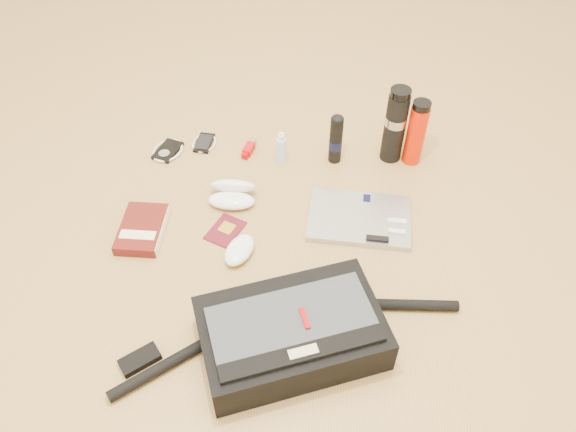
% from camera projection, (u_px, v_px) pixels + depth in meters
% --- Properties ---
extents(ground, '(4.00, 4.00, 0.00)m').
position_uv_depth(ground, '(280.00, 262.00, 1.60)').
color(ground, '#A67F45').
rests_on(ground, ground).
extents(messenger_bag, '(0.85, 0.41, 0.13)m').
position_uv_depth(messenger_bag, '(291.00, 333.00, 1.37)').
color(messenger_bag, black).
rests_on(messenger_bag, ground).
extents(laptop, '(0.32, 0.23, 0.03)m').
position_uv_depth(laptop, '(360.00, 218.00, 1.70)').
color(laptop, '#ABABAE').
rests_on(laptop, ground).
extents(book, '(0.13, 0.19, 0.04)m').
position_uv_depth(book, '(142.00, 229.00, 1.66)').
color(book, '#4D110E').
rests_on(book, ground).
extents(passport, '(0.12, 0.14, 0.01)m').
position_uv_depth(passport, '(225.00, 230.00, 1.68)').
color(passport, '#4F0D18').
rests_on(passport, ground).
extents(mouse, '(0.11, 0.14, 0.04)m').
position_uv_depth(mouse, '(239.00, 250.00, 1.60)').
color(mouse, white).
rests_on(mouse, ground).
extents(sunglasses_case, '(0.15, 0.12, 0.08)m').
position_uv_depth(sunglasses_case, '(232.00, 194.00, 1.75)').
color(sunglasses_case, white).
rests_on(sunglasses_case, ground).
extents(ipod, '(0.12, 0.13, 0.01)m').
position_uv_depth(ipod, '(168.00, 151.00, 1.92)').
color(ipod, black).
rests_on(ipod, ground).
extents(phone, '(0.09, 0.11, 0.01)m').
position_uv_depth(phone, '(204.00, 143.00, 1.95)').
color(phone, black).
rests_on(phone, ground).
extents(inhaler, '(0.04, 0.10, 0.03)m').
position_uv_depth(inhaler, '(249.00, 148.00, 1.92)').
color(inhaler, '#BB070D').
rests_on(inhaler, ground).
extents(spray_bottle, '(0.03, 0.03, 0.12)m').
position_uv_depth(spray_bottle, '(281.00, 149.00, 1.85)').
color(spray_bottle, '#A6C9E2').
rests_on(spray_bottle, ground).
extents(aerosol_can, '(0.06, 0.06, 0.18)m').
position_uv_depth(aerosol_can, '(336.00, 139.00, 1.83)').
color(aerosol_can, black).
rests_on(aerosol_can, ground).
extents(thermos_black, '(0.08, 0.08, 0.27)m').
position_uv_depth(thermos_black, '(395.00, 125.00, 1.81)').
color(thermos_black, black).
rests_on(thermos_black, ground).
extents(thermos_red, '(0.08, 0.08, 0.23)m').
position_uv_depth(thermos_red, '(416.00, 133.00, 1.81)').
color(thermos_red, red).
rests_on(thermos_red, ground).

